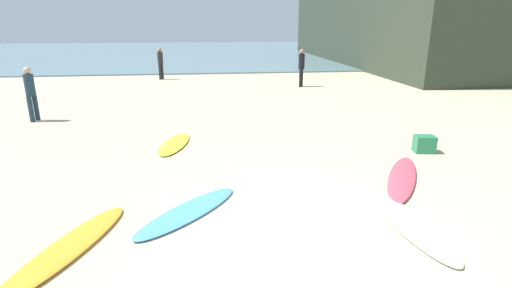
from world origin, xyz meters
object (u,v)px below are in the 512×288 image
at_px(surfboard_1, 402,177).
at_px(beachgoer_far, 31,92).
at_px(beachgoer_mid, 301,66).
at_px(beachgoer_near, 160,62).
at_px(surfboard_0, 68,248).
at_px(surfboard_2, 188,211).
at_px(beach_cooler, 424,144).
at_px(surfboard_4, 174,144).
at_px(surfboard_3, 409,223).

xyz_separation_m(surfboard_1, beachgoer_far, (-8.88, 5.91, 0.87)).
bearing_deg(beachgoer_mid, beachgoer_near, -91.50).
relative_size(surfboard_0, surfboard_2, 1.13).
xyz_separation_m(surfboard_1, beachgoer_near, (-5.96, 15.01, 0.88)).
relative_size(beachgoer_mid, beachgoer_far, 1.06).
distance_m(surfboard_1, beachgoer_near, 16.17).
xyz_separation_m(surfboard_2, beachgoer_far, (-4.86, 6.78, 0.88)).
distance_m(beachgoer_near, beachgoer_mid, 7.65).
xyz_separation_m(beachgoer_near, beach_cooler, (7.27, -13.50, -0.73)).
bearing_deg(surfboard_2, surfboard_4, 138.85).
distance_m(surfboard_0, beach_cooler, 7.60).
bearing_deg(surfboard_1, beachgoer_near, -37.06).
distance_m(beachgoer_near, beachgoer_far, 9.55).
relative_size(surfboard_3, beachgoer_far, 1.39).
xyz_separation_m(beachgoer_far, beach_cooler, (10.19, -4.41, -0.72)).
bearing_deg(surfboard_4, surfboard_3, -39.18).
xyz_separation_m(beachgoer_mid, beach_cooler, (0.46, -10.02, -0.78)).
height_order(surfboard_1, beach_cooler, beach_cooler).
height_order(surfboard_3, beach_cooler, beach_cooler).
height_order(surfboard_0, beach_cooler, beach_cooler).
xyz_separation_m(surfboard_0, beachgoer_mid, (6.42, 13.25, 0.94)).
bearing_deg(surfboard_3, beachgoer_near, -75.13).
bearing_deg(beachgoer_far, beachgoer_mid, -35.13).
relative_size(surfboard_3, beachgoer_mid, 1.31).
bearing_deg(beach_cooler, beachgoer_near, 118.30).
distance_m(surfboard_3, surfboard_4, 5.86).
bearing_deg(beachgoer_near, surfboard_4, 33.99).
distance_m(surfboard_1, beachgoer_mid, 11.59).
relative_size(surfboard_1, beachgoer_far, 1.54).
distance_m(surfboard_0, surfboard_4, 4.69).
height_order(surfboard_2, beach_cooler, beach_cooler).
bearing_deg(beach_cooler, surfboard_4, 167.05).
bearing_deg(surfboard_3, surfboard_2, -16.67).
xyz_separation_m(surfboard_4, beach_cooler, (5.79, -1.33, 0.16)).
bearing_deg(surfboard_3, beachgoer_mid, -99.38).
xyz_separation_m(surfboard_0, beachgoer_near, (-0.39, 16.73, 0.88)).
bearing_deg(beachgoer_far, surfboard_3, -108.22).
height_order(surfboard_2, beachgoer_near, beachgoer_near).
height_order(surfboard_4, beach_cooler, beach_cooler).
bearing_deg(beach_cooler, surfboard_3, -122.89).
bearing_deg(surfboard_4, beachgoer_near, 108.38).
distance_m(surfboard_0, beachgoer_far, 8.37).
bearing_deg(surfboard_1, surfboard_3, 97.00).
bearing_deg(surfboard_4, surfboard_0, -91.92).
bearing_deg(beachgoer_near, surfboard_2, 34.01).
xyz_separation_m(surfboard_1, surfboard_2, (-4.03, -0.87, -0.01)).
xyz_separation_m(surfboard_3, surfboard_4, (-3.72, 4.53, -0.00)).
bearing_deg(beachgoer_far, surfboard_2, -119.46).
xyz_separation_m(surfboard_1, surfboard_3, (-0.76, -1.69, -0.01)).
bearing_deg(beach_cooler, surfboard_0, -154.84).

